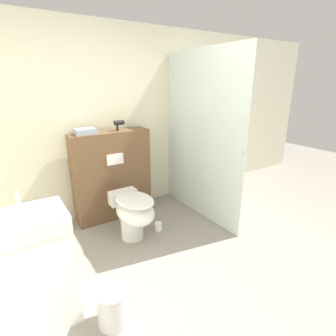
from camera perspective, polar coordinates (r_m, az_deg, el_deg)
name	(u,v)px	position (r m, az deg, el deg)	size (l,w,h in m)	color
ground_plane	(207,291)	(2.62, 8.49, -24.91)	(12.00, 12.00, 0.00)	gray
wall_back	(113,123)	(3.66, -11.90, 9.59)	(8.00, 0.06, 2.50)	beige
partition_panel	(112,175)	(3.57, -12.05, -1.56)	(1.01, 0.29, 1.18)	brown
shower_glass	(201,137)	(3.47, 7.17, 6.65)	(0.04, 1.51, 2.18)	silver
toilet	(133,213)	(3.08, -7.57, -9.63)	(0.39, 0.68, 0.54)	white
sink_vanity	(33,271)	(2.29, -27.40, -19.27)	(0.56, 0.41, 1.06)	white
hair_drier	(119,123)	(3.43, -10.52, 9.58)	(0.15, 0.06, 0.13)	black
folded_towel	(85,131)	(3.30, -17.68, 7.61)	(0.23, 0.19, 0.07)	#8C9EAD
spare_toilet_roll	(158,226)	(3.38, -2.12, -12.58)	(0.09, 0.09, 0.10)	white
waste_bin	(113,307)	(2.30, -11.86, -27.54)	(0.24, 0.24, 0.30)	silver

